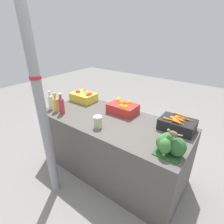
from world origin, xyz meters
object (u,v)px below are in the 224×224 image
juice_bottle_cloudy (51,102)px  sparrow_bird (173,133)px  carrot_crate (177,124)px  orange_crate (123,107)px  pickle_jar (98,122)px  support_pole (35,78)px  apple_crate (84,96)px  juice_bottle_ruby (61,105)px  broccoli_pile (169,145)px  juice_bottle_golden (56,104)px

juice_bottle_cloudy → sparrow_bird: (1.60, 0.02, 0.11)m
carrot_crate → juice_bottle_cloudy: (-1.52, -0.47, 0.04)m
orange_crate → pickle_jar: size_ratio=2.70×
sparrow_bird → support_pole: bearing=24.7°
support_pole → sparrow_bird: (1.11, 0.44, -0.37)m
apple_crate → sparrow_bird: 1.54m
apple_crate → pickle_jar: (0.67, -0.47, -0.00)m
apple_crate → sparrow_bird: bearing=-17.2°
carrot_crate → orange_crate: bearing=179.4°
apple_crate → pickle_jar: size_ratio=2.70×
apple_crate → juice_bottle_cloudy: bearing=-106.5°
carrot_crate → juice_bottle_ruby: (-1.30, -0.47, 0.05)m
broccoli_pile → pickle_jar: 0.77m
apple_crate → juice_bottle_cloudy: size_ratio=1.41×
broccoli_pile → sparrow_bird: 0.13m
support_pole → juice_bottle_cloudy: (-0.49, 0.42, -0.48)m
support_pole → orange_crate: bearing=69.5°
support_pole → juice_bottle_golden: bearing=131.9°
apple_crate → juice_bottle_cloudy: juice_bottle_cloudy is taller
carrot_crate → broccoli_pile: (0.07, -0.44, 0.03)m
broccoli_pile → pickle_jar: broccoli_pile is taller
apple_crate → juice_bottle_ruby: bearing=-80.5°
apple_crate → sparrow_bird: (1.46, -0.45, 0.15)m
juice_bottle_ruby → pickle_jar: bearing=0.7°
juice_bottle_cloudy → apple_crate: bearing=73.5°
apple_crate → pickle_jar: 0.82m
sparrow_bird → orange_crate: bearing=-27.5°
support_pole → apple_crate: bearing=111.3°
juice_bottle_cloudy → broccoli_pile: bearing=0.9°
sparrow_bird → carrot_crate: bearing=-76.5°
apple_crate → juice_bottle_golden: juice_bottle_golden is taller
carrot_crate → broccoli_pile: broccoli_pile is taller
apple_crate → juice_bottle_ruby: juice_bottle_ruby is taller
apple_crate → carrot_crate: bearing=-0.2°
support_pole → juice_bottle_ruby: size_ratio=10.01×
carrot_crate → juice_bottle_golden: juice_bottle_golden is taller
orange_crate → sparrow_bird: sparrow_bird is taller
carrot_crate → pickle_jar: size_ratio=2.70×
orange_crate → sparrow_bird: size_ratio=2.63×
pickle_jar → apple_crate: bearing=145.2°
support_pole → juice_bottle_golden: size_ratio=10.68×
orange_crate → juice_bottle_cloudy: size_ratio=1.41×
pickle_jar → sparrow_bird: bearing=1.0°
juice_bottle_golden → carrot_crate: bearing=18.4°
juice_bottle_cloudy → juice_bottle_golden: same height
broccoli_pile → juice_bottle_ruby: (-1.37, -0.03, 0.02)m
apple_crate → broccoli_pile: bearing=-17.3°
carrot_crate → pickle_jar: 0.84m
broccoli_pile → juice_bottle_cloudy: (-1.58, -0.03, 0.01)m
broccoli_pile → orange_crate: bearing=149.3°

